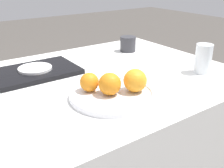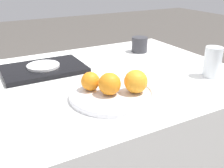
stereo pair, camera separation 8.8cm
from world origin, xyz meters
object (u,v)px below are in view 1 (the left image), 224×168
(orange_1, at_px, (89,82))
(cup_1, at_px, (128,44))
(fruit_platter, at_px, (112,95))
(orange_2, at_px, (110,84))
(water_glass, at_px, (203,59))
(serving_tray, at_px, (35,72))
(side_plate, at_px, (35,68))
(orange_0, at_px, (135,80))

(orange_1, bearing_deg, cup_1, 38.37)
(fruit_platter, distance_m, orange_2, 0.04)
(water_glass, xyz_separation_m, cup_1, (-0.06, 0.44, -0.02))
(serving_tray, bearing_deg, side_plate, 0.00)
(fruit_platter, height_order, serving_tray, same)
(orange_0, bearing_deg, side_plate, 118.09)
(orange_0, height_order, cup_1, orange_0)
(water_glass, xyz_separation_m, side_plate, (-0.59, 0.39, -0.04))
(orange_0, bearing_deg, orange_2, 161.31)
(orange_1, height_order, side_plate, orange_1)
(fruit_platter, bearing_deg, orange_1, 129.24)
(orange_1, relative_size, water_glass, 0.53)
(orange_0, distance_m, orange_1, 0.16)
(cup_1, bearing_deg, orange_0, -125.60)
(orange_2, height_order, side_plate, orange_2)
(water_glass, height_order, side_plate, water_glass)
(fruit_platter, distance_m, cup_1, 0.58)
(fruit_platter, relative_size, orange_2, 3.84)
(orange_2, bearing_deg, serving_tray, 108.98)
(serving_tray, relative_size, side_plate, 2.47)
(water_glass, height_order, serving_tray, water_glass)
(serving_tray, bearing_deg, orange_1, -74.42)
(orange_2, xyz_separation_m, side_plate, (-0.13, 0.37, -0.03))
(side_plate, bearing_deg, fruit_platter, -69.66)
(orange_2, height_order, cup_1, orange_2)
(orange_2, relative_size, serving_tray, 0.22)
(orange_0, relative_size, cup_1, 0.96)
(orange_1, xyz_separation_m, water_glass, (0.50, -0.08, 0.01))
(water_glass, height_order, cup_1, water_glass)
(orange_1, xyz_separation_m, side_plate, (-0.09, 0.31, -0.02))
(cup_1, bearing_deg, orange_2, -134.13)
(orange_0, height_order, side_plate, orange_0)
(fruit_platter, relative_size, serving_tray, 0.86)
(water_glass, distance_m, cup_1, 0.44)
(orange_1, distance_m, cup_1, 0.57)
(orange_0, height_order, orange_2, orange_0)
(side_plate, xyz_separation_m, cup_1, (0.53, 0.05, 0.01))
(orange_2, bearing_deg, orange_0, -18.69)
(orange_0, xyz_separation_m, orange_1, (-0.13, 0.09, -0.01))
(serving_tray, xyz_separation_m, cup_1, (0.53, 0.05, 0.03))
(fruit_platter, xyz_separation_m, side_plate, (-0.14, 0.37, 0.01))
(water_glass, bearing_deg, side_plate, 146.46)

